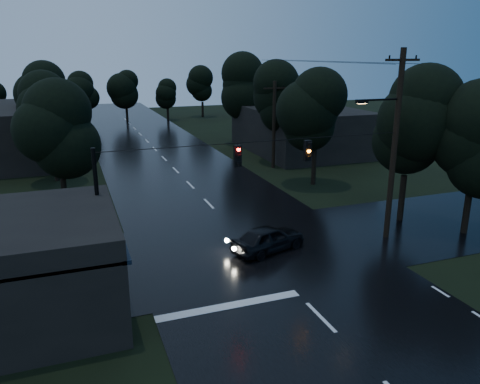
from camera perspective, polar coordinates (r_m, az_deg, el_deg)
main_road at (r=40.79m, az=-7.83°, el=2.61°), size 12.00×120.00×0.02m
cross_street at (r=24.37m, az=1.59°, el=-6.94°), size 60.00×9.00×0.02m
building_far_right at (r=48.81m, az=7.36°, el=7.55°), size 10.00×14.00×4.40m
building_far_left at (r=49.58m, az=-26.71°, el=6.42°), size 10.00×16.00×5.00m
utility_pole_main at (r=25.64m, az=18.20°, el=5.73°), size 3.50×0.30×10.00m
utility_pole_far at (r=40.75m, az=4.16°, el=8.27°), size 2.00×0.30×7.50m
anchor_pole_left at (r=20.86m, az=-16.80°, el=-2.95°), size 0.18×0.18×6.00m
span_signals at (r=22.10m, az=4.01°, el=4.85°), size 15.00×0.37×1.12m
tree_corner_near at (r=28.69m, az=19.99°, el=8.12°), size 4.48×4.48×9.44m
tree_corner_far at (r=28.02m, az=26.91°, el=5.59°), size 3.92×3.92×8.26m
tree_left_a at (r=31.06m, az=-21.37°, el=7.15°), size 3.92×3.92×8.26m
tree_left_b at (r=38.97m, az=-22.25°, el=9.30°), size 4.20×4.20×8.85m
tree_left_c at (r=48.91m, az=-22.77°, el=10.92°), size 4.48×4.48×9.44m
tree_right_a at (r=35.53m, az=9.30°, el=9.71°), size 4.20×4.20×8.85m
tree_right_b at (r=42.85m, az=4.72°, el=11.51°), size 4.48×4.48×9.44m
tree_right_c at (r=52.25m, az=0.63°, el=12.86°), size 4.76×4.76×10.03m
car at (r=23.90m, az=3.45°, el=-5.67°), size 4.32×2.75×1.37m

